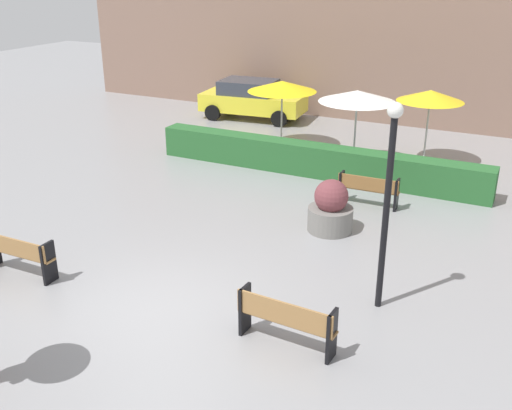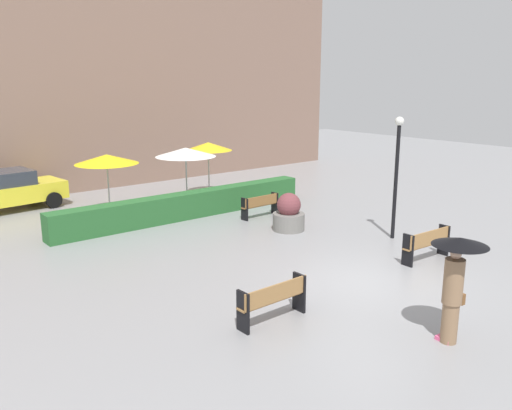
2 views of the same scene
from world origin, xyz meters
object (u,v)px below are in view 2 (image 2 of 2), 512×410
Objects in this scene: parked_car at (6,190)px; planter_pot at (289,214)px; patio_umbrella_yellow_far at (208,146)px; patio_umbrella_yellow at (107,159)px; pedestrian_with_umbrella at (456,273)px; bench_back_row at (261,204)px; lamp_post at (397,165)px; bench_near_left at (273,299)px; bench_near_right at (428,242)px; patio_umbrella_white at (186,152)px.

planter_pot is at bearing -53.46° from parked_car.
planter_pot is 11.25m from parked_car.
patio_umbrella_yellow is at bearing -174.92° from patio_umbrella_yellow_far.
parked_car is at bearing 102.76° from pedestrian_with_umbrella.
bench_back_row is 5.38m from lamp_post.
bench_near_left is 3.68m from pedestrian_with_umbrella.
pedestrian_with_umbrella is at bearing -134.23° from lamp_post.
bench_near_left is 0.39× the size of parked_car.
patio_umbrella_yellow is at bearing -49.43° from parked_car.
lamp_post is (1.06, 1.97, 1.86)m from bench_near_right.
patio_umbrella_yellow_far reaches higher than bench_near_left.
patio_umbrella_white is (-3.00, 7.73, -0.15)m from lamp_post.
pedestrian_with_umbrella is at bearing -105.20° from patio_umbrella_yellow_far.
pedestrian_with_umbrella reaches higher than parked_car.
patio_umbrella_yellow is at bearing 124.06° from planter_pot.
lamp_post reaches higher than bench_near_left.
bench_near_right is 11.11m from patio_umbrella_yellow_far.
patio_umbrella_white is 0.56× the size of parked_car.
bench_near_right is 15.80m from parked_car.
parked_car is (-1.69, 14.01, 0.29)m from bench_near_left.
patio_umbrella_yellow_far reaches higher than pedestrian_with_umbrella.
patio_umbrella_yellow is at bearing 84.09° from bench_near_left.
parked_car is at bearing 134.80° from bench_back_row.
parked_car is at bearing 96.87° from bench_near_left.
planter_pot is at bearing 44.79° from bench_near_left.
bench_near_left is at bearing -118.02° from patio_umbrella_yellow_far.
parked_car is (-3.82, 16.87, -0.61)m from pedestrian_with_umbrella.
patio_umbrella_white reaches higher than patio_umbrella_yellow_far.
bench_near_right is 1.36× the size of planter_pot.
planter_pot reaches higher than bench_back_row.
bench_back_row is at bearing 109.06° from lamp_post.
bench_near_right is 0.73× the size of patio_umbrella_white.
parked_car is (-8.70, 11.86, -1.59)m from lamp_post.
lamp_post is 14.80m from parked_car.
patio_umbrella_yellow_far reaches higher than bench_back_row.
patio_umbrella_white reaches higher than pedestrian_with_umbrella.
lamp_post is at bearing -55.53° from patio_umbrella_yellow.
bench_back_row is at bearing -97.72° from patio_umbrella_yellow_far.
patio_umbrella_white is at bearing 81.64° from pedestrian_with_umbrella.
bench_near_left is at bearing -95.91° from patio_umbrella_yellow.
patio_umbrella_yellow_far is at bearing 96.74° from lamp_post.
pedestrian_with_umbrella is 13.66m from patio_umbrella_yellow.
patio_umbrella_yellow_far is at bearing -20.42° from parked_car.
pedestrian_with_umbrella is at bearing -110.17° from planter_pot.
parked_car reaches higher than bench_back_row.
lamp_post is 1.67× the size of patio_umbrella_yellow.
parked_car is at bearing 159.58° from patio_umbrella_yellow_far.
bench_back_row is 10.33m from pedestrian_with_umbrella.
patio_umbrella_yellow is at bearing 124.47° from lamp_post.
bench_near_right is 4.88m from planter_pot.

